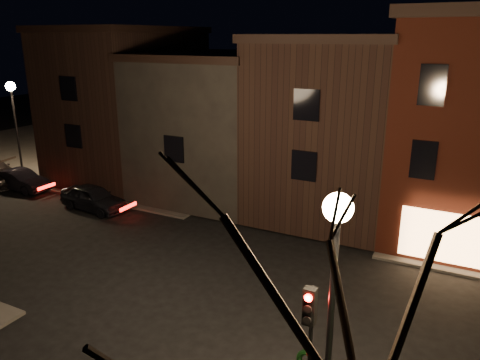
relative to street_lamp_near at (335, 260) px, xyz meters
name	(u,v)px	position (x,y,z in m)	size (l,w,h in m)	color
ground	(218,283)	(-6.20, 6.00, -5.18)	(120.00, 120.00, 0.00)	black
sidewalk_far_left	(140,139)	(-26.20, 26.00, -5.12)	(30.00, 30.00, 0.12)	#2D2B28
corner_building	(468,127)	(1.80, 15.47, 0.22)	(6.50, 8.50, 10.50)	#3C130A
row_building_a	(336,124)	(-4.70, 16.50, -0.34)	(7.30, 10.30, 9.40)	black
row_building_b	(221,122)	(-11.95, 16.50, -0.85)	(7.80, 10.30, 8.40)	black
row_building_c	(128,103)	(-19.20, 16.50, -0.09)	(7.30, 10.30, 9.90)	black
street_lamp_near	(335,260)	(0.00, 0.00, 0.00)	(0.60, 0.60, 6.48)	black
street_lamp_far	(13,104)	(-25.20, 12.20, 0.00)	(0.60, 0.60, 6.48)	black
traffic_signal	(309,339)	(-0.60, 0.49, -2.37)	(0.58, 0.38, 4.05)	black
bare_tree_right	(380,292)	(1.30, -2.50, 0.97)	(6.40, 6.40, 8.50)	black
parked_car_a	(93,198)	(-16.55, 9.96, -4.47)	(1.68, 4.18, 1.42)	black
parked_car_b	(20,180)	(-23.19, 10.43, -4.51)	(1.42, 4.06, 1.34)	black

